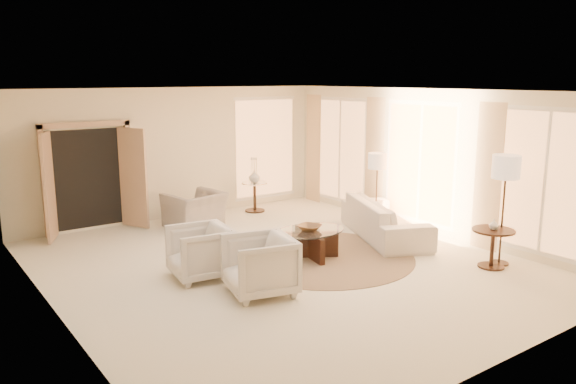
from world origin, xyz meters
TOP-DOWN VIEW (x-y plane):
  - room at (0.00, 0.00)m, footprint 7.04×8.04m
  - windows_right at (3.45, 0.10)m, footprint 0.10×6.40m
  - window_back_corner at (2.30, 3.95)m, footprint 1.70×0.10m
  - curtains_right at (3.40, 1.00)m, footprint 0.06×5.20m
  - french_doors at (-1.90, 3.82)m, footprint 1.95×0.66m
  - area_rug at (0.78, -0.07)m, footprint 3.93×3.93m
  - sofa at (2.51, 0.17)m, footprint 1.90×2.66m
  - armchair_left at (-1.36, 0.25)m, footprint 0.92×0.96m
  - armchair_right at (-0.98, -0.83)m, footprint 1.03×1.07m
  - accent_chair at (-0.06, 3.02)m, footprint 1.19×0.89m
  - coffee_table at (0.58, 0.03)m, footprint 1.72×1.72m
  - end_table at (2.66, -2.08)m, footprint 0.67×0.67m
  - side_table at (1.63, 3.40)m, footprint 0.58×0.58m
  - floor_lamp_near at (2.90, 0.80)m, footprint 0.37×0.37m
  - floor_lamp_far at (2.90, -2.06)m, footprint 0.44×0.44m
  - bowl at (0.58, 0.03)m, footprint 0.50×0.50m
  - end_vase at (2.66, -2.08)m, footprint 0.19×0.19m
  - side_vase at (1.63, 3.40)m, footprint 0.29×0.29m

SIDE VIEW (x-z plane):
  - area_rug at x=0.78m, z-range 0.00..0.01m
  - coffee_table at x=0.58m, z-range 0.06..0.54m
  - sofa at x=2.51m, z-range 0.00..0.72m
  - side_table at x=1.63m, z-range 0.07..0.75m
  - end_table at x=2.66m, z-range 0.12..0.75m
  - armchair_left at x=-1.36m, z-range 0.00..0.89m
  - armchair_right at x=-0.98m, z-range 0.00..0.92m
  - accent_chair at x=-0.06m, z-range 0.00..0.94m
  - bowl at x=0.58m, z-range 0.48..0.57m
  - end_vase at x=2.66m, z-range 0.63..0.79m
  - side_vase at x=1.63m, z-range 0.67..0.95m
  - french_doors at x=-1.90m, z-range -0.01..2.15m
  - floor_lamp_near at x=2.90m, z-range 0.53..2.06m
  - curtains_right at x=3.40m, z-range 0.00..2.60m
  - windows_right at x=3.45m, z-range 0.15..2.55m
  - window_back_corner at x=2.30m, z-range 0.15..2.55m
  - room at x=0.00m, z-range -0.02..2.81m
  - floor_lamp_far at x=2.90m, z-range 0.63..2.44m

